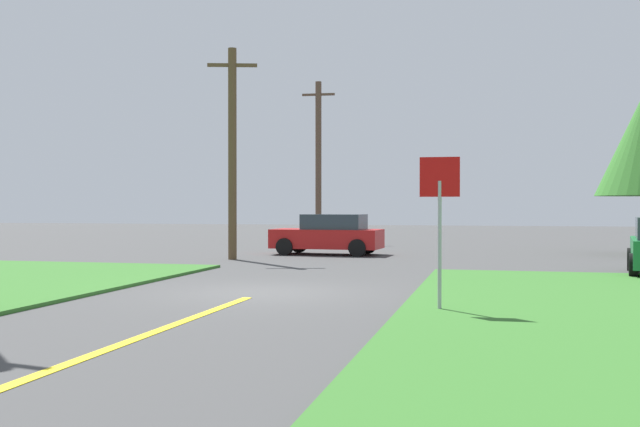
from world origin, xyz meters
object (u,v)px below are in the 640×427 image
car_approaching_junction (329,235)px  utility_pole_far (318,160)px  stop_sign (440,204)px  utility_pole_mid (232,151)px

car_approaching_junction → utility_pole_far: size_ratio=0.51×
stop_sign → utility_pole_mid: bearing=-56.9°
stop_sign → utility_pole_mid: size_ratio=0.37×
utility_pole_mid → utility_pole_far: utility_pole_far is taller
utility_pole_mid → utility_pole_far: bearing=90.3°
utility_pole_mid → stop_sign: bearing=-54.4°
car_approaching_junction → utility_pole_far: (-2.90, 10.16, 3.68)m
stop_sign → utility_pole_mid: utility_pole_mid is taller
car_approaching_junction → utility_pole_far: utility_pole_far is taller
car_approaching_junction → utility_pole_mid: size_ratio=0.58×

